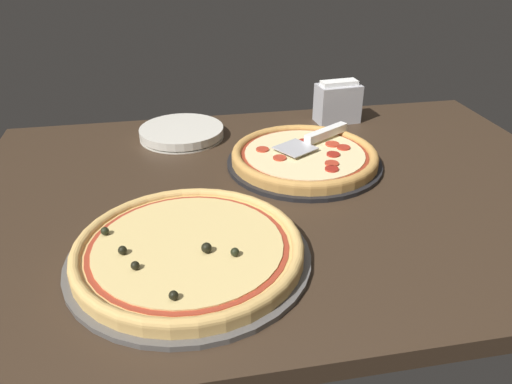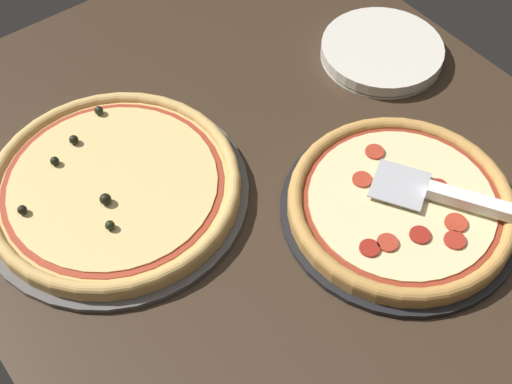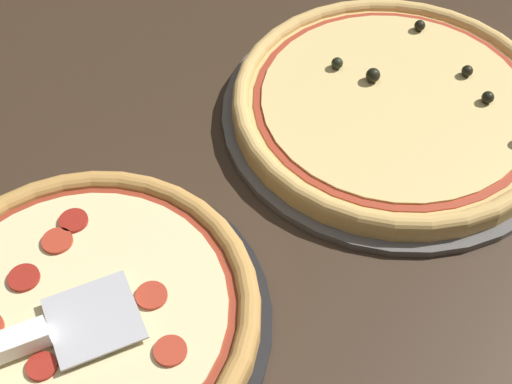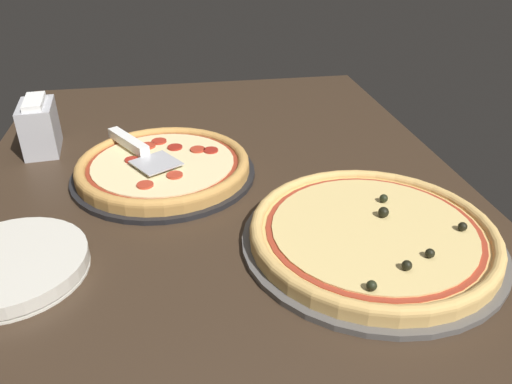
{
  "view_description": "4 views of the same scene",
  "coord_description": "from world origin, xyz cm",
  "px_view_note": "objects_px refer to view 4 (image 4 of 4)",
  "views": [
    {
      "loc": [
        24.05,
        93.18,
        52.11
      ],
      "look_at": [
        7.56,
        5.64,
        3.0
      ],
      "focal_mm": 35.0,
      "sensor_mm": 36.0,
      "label": 1
    },
    {
      "loc": [
        -45.62,
        46.4,
        89.0
      ],
      "look_at": [
        7.56,
        5.64,
        3.0
      ],
      "focal_mm": 50.0,
      "sensor_mm": 36.0,
      "label": 2
    },
    {
      "loc": [
        13.74,
        -42.74,
        62.4
      ],
      "look_at": [
        7.56,
        5.64,
        3.0
      ],
      "focal_mm": 50.0,
      "sensor_mm": 36.0,
      "label": 3
    },
    {
      "loc": [
        84.68,
        -7.3,
        47.76
      ],
      "look_at": [
        7.56,
        5.64,
        3.0
      ],
      "focal_mm": 35.0,
      "sensor_mm": 36.0,
      "label": 4
    }
  ],
  "objects_px": {
    "serving_spatula": "(134,145)",
    "pizza_back": "(373,232)",
    "pizza_front": "(163,165)",
    "plate_stack": "(11,266)",
    "napkin_holder": "(40,126)"
  },
  "relations": [
    {
      "from": "serving_spatula",
      "to": "pizza_back",
      "type": "bearing_deg",
      "value": 47.78
    },
    {
      "from": "pizza_back",
      "to": "pizza_front",
      "type": "bearing_deg",
      "value": -132.01
    },
    {
      "from": "pizza_front",
      "to": "plate_stack",
      "type": "height_order",
      "value": "pizza_front"
    },
    {
      "from": "serving_spatula",
      "to": "napkin_holder",
      "type": "relative_size",
      "value": 1.69
    },
    {
      "from": "pizza_front",
      "to": "pizza_back",
      "type": "relative_size",
      "value": 0.88
    },
    {
      "from": "plate_stack",
      "to": "napkin_holder",
      "type": "bearing_deg",
      "value": -175.05
    },
    {
      "from": "serving_spatula",
      "to": "napkin_holder",
      "type": "bearing_deg",
      "value": -119.05
    },
    {
      "from": "plate_stack",
      "to": "napkin_holder",
      "type": "height_order",
      "value": "napkin_holder"
    },
    {
      "from": "pizza_front",
      "to": "plate_stack",
      "type": "relative_size",
      "value": 1.55
    },
    {
      "from": "napkin_holder",
      "to": "plate_stack",
      "type": "bearing_deg",
      "value": 4.95
    },
    {
      "from": "pizza_back",
      "to": "plate_stack",
      "type": "height_order",
      "value": "pizza_back"
    },
    {
      "from": "serving_spatula",
      "to": "napkin_holder",
      "type": "height_order",
      "value": "napkin_holder"
    },
    {
      "from": "plate_stack",
      "to": "pizza_front",
      "type": "bearing_deg",
      "value": 140.82
    },
    {
      "from": "pizza_front",
      "to": "napkin_holder",
      "type": "bearing_deg",
      "value": -122.68
    },
    {
      "from": "pizza_front",
      "to": "napkin_holder",
      "type": "height_order",
      "value": "napkin_holder"
    }
  ]
}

